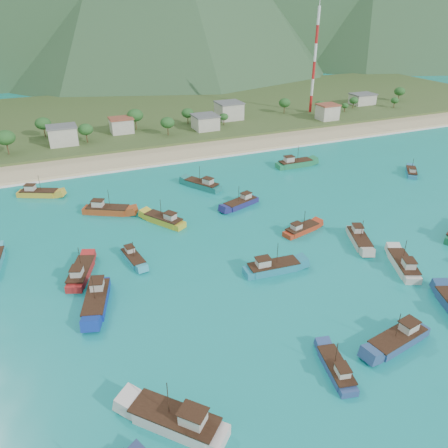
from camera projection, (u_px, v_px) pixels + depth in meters
name	position (u px, v px, depth m)	size (l,w,h in m)	color
ground	(259.00, 278.00, 84.03)	(600.00, 600.00, 0.00)	#0B7082
beach	(153.00, 156.00, 148.56)	(400.00, 18.00, 1.20)	beige
land	(118.00, 117.00, 198.39)	(400.00, 110.00, 2.40)	#385123
surf_line	(160.00, 165.00, 140.80)	(400.00, 2.50, 0.08)	white
village	(145.00, 125.00, 167.86)	(223.05, 27.24, 7.39)	beige
vegetation	(91.00, 129.00, 160.09)	(275.70, 25.90, 8.82)	#235623
radio_tower	(315.00, 61.00, 189.86)	(1.20, 1.20, 43.55)	red
boat_1	(202.00, 185.00, 123.42)	(8.72, 11.47, 6.71)	#1A706B
boat_2	(336.00, 370.00, 62.50)	(4.51, 9.35, 5.32)	navy
boat_5	(272.00, 268.00, 85.61)	(11.50, 4.20, 6.66)	teal
boat_6	(295.00, 164.00, 139.13)	(12.13, 3.72, 7.14)	#1B7648
boat_9	(133.00, 258.00, 89.33)	(3.82, 8.88, 5.07)	#2EA0BB
boat_10	(241.00, 203.00, 112.78)	(10.73, 6.32, 6.09)	navy
boat_11	(39.00, 193.00, 118.41)	(11.09, 7.50, 6.36)	gold
boat_12	(164.00, 220.00, 104.00)	(8.54, 10.92, 6.43)	gold
boat_15	(107.00, 210.00, 108.85)	(11.66, 8.50, 6.77)	#9F421B
boat_16	(411.00, 173.00, 133.12)	(7.67, 8.54, 5.25)	teal
boat_17	(301.00, 230.00, 100.08)	(9.86, 5.10, 5.59)	#B03419
boat_18	(177.00, 421.00, 54.36)	(11.59, 11.99, 7.61)	beige
boat_21	(398.00, 340.00, 67.60)	(11.76, 5.27, 6.71)	navy
boat_24	(97.00, 300.00, 76.37)	(6.67, 12.36, 7.00)	#112F97
boat_26	(359.00, 239.00, 95.92)	(6.84, 10.92, 6.22)	#B4B0A4
boat_27	(81.00, 273.00, 84.04)	(6.84, 11.26, 6.40)	#A81F1E
boat_28	(403.00, 265.00, 86.46)	(7.28, 11.31, 6.45)	beige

